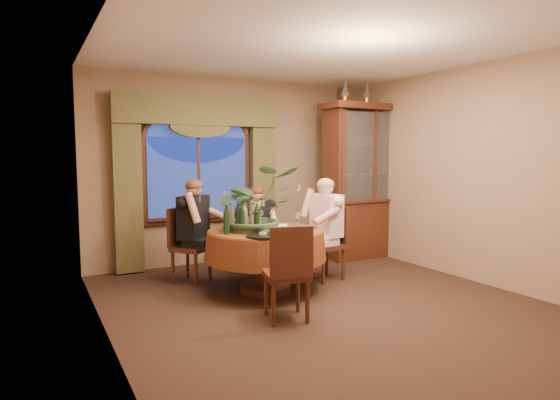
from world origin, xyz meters
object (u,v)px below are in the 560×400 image
chair_back (191,246)px  person_back (194,231)px  chair_right (325,244)px  wine_bottle_5 (242,219)px  wine_bottle_0 (244,217)px  wine_bottle_4 (231,218)px  china_cabinet (365,181)px  wine_bottle_1 (238,216)px  wine_bottle_2 (257,218)px  chair_front_left (286,272)px  centerpiece_plant (254,176)px  oil_lamp_center (367,93)px  wine_bottle_3 (226,220)px  oil_lamp_right (388,95)px  chair_back_right (255,237)px  person_scarf (257,228)px  dining_table (265,261)px  olive_bowl (270,228)px  person_pink (326,229)px  stoneware_vase (255,217)px  oil_lamp_left (345,92)px

chair_back → person_back: bearing=101.5°
chair_right → wine_bottle_5: size_ratio=2.91×
wine_bottle_0 → wine_bottle_4: 0.17m
china_cabinet → wine_bottle_0: bearing=-160.0°
wine_bottle_1 → wine_bottle_2: (0.13, -0.25, 0.00)m
wine_bottle_5 → chair_front_left: bearing=-84.7°
chair_back → wine_bottle_0: 0.94m
chair_right → centerpiece_plant: size_ratio=0.84×
oil_lamp_center → wine_bottle_3: size_ratio=1.03×
oil_lamp_right → centerpiece_plant: size_ratio=0.30×
wine_bottle_1 → wine_bottle_2: bearing=-62.4°
china_cabinet → wine_bottle_5: bearing=-157.9°
centerpiece_plant → wine_bottle_0: 0.50m
china_cabinet → chair_back_right: bearing=-178.8°
oil_lamp_right → wine_bottle_5: 3.68m
china_cabinet → person_scarf: bearing=-178.6°
chair_back_right → wine_bottle_3: (-0.84, -1.03, 0.44)m
person_scarf → wine_bottle_1: (-0.63, -0.80, 0.31)m
dining_table → olive_bowl: size_ratio=8.59×
chair_back_right → wine_bottle_3: 1.40m
chair_right → person_pink: person_pink is taller
wine_bottle_0 → chair_front_left: bearing=-91.0°
oil_lamp_center → person_scarf: oil_lamp_center is taller
china_cabinet → person_back: 3.01m
person_back → centerpiece_plant: 1.13m
oil_lamp_center → person_back: 3.54m
wine_bottle_4 → wine_bottle_2: bearing=-34.5°
chair_right → chair_front_left: bearing=126.1°
chair_right → wine_bottle_5: 1.35m
person_pink → wine_bottle_2: (-1.11, -0.20, 0.24)m
wine_bottle_0 → chair_back: bearing=121.0°
stoneware_vase → wine_bottle_2: size_ratio=0.91×
stoneware_vase → wine_bottle_4: (-0.32, -0.03, 0.02)m
oil_lamp_center → wine_bottle_3: (-2.84, -1.07, -1.70)m
oil_lamp_center → wine_bottle_1: oil_lamp_center is taller
centerpiece_plant → wine_bottle_5: (-0.24, -0.17, -0.48)m
oil_lamp_center → wine_bottle_3: bearing=-159.3°
oil_lamp_right → person_back: oil_lamp_right is taller
oil_lamp_right → wine_bottle_2: oil_lamp_right is taller
oil_lamp_right → chair_back_right: oil_lamp_right is taller
chair_back_right → wine_bottle_0: 1.13m
person_pink → chair_right: bearing=119.5°
chair_back_right → olive_bowl: size_ratio=5.62×
chair_front_left → oil_lamp_right: bearing=48.1°
chair_back → chair_back_right: bearing=150.1°
china_cabinet → chair_right: size_ratio=2.54×
stoneware_vase → olive_bowl: size_ratio=1.75×
oil_lamp_left → chair_right: 2.51m
oil_lamp_left → wine_bottle_1: oil_lamp_left is taller
wine_bottle_3 → chair_back: bearing=99.6°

